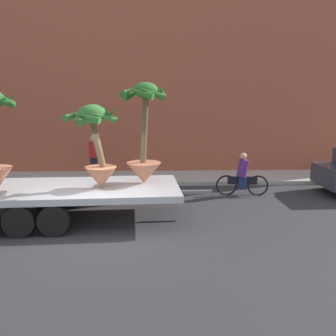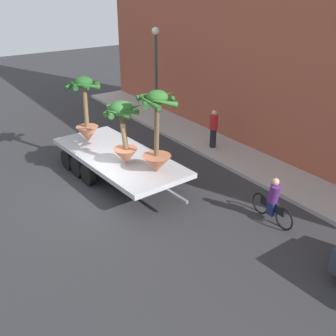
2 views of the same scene
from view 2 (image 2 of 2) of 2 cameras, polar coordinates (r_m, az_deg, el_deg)
name	(u,v)px [view 2 (image 2 of 2)]	position (r m, az deg, el deg)	size (l,w,h in m)	color
ground_plane	(106,194)	(15.02, -8.68, -3.54)	(60.00, 60.00, 0.00)	#2D2D30
sidewalk	(231,154)	(18.13, 8.76, 1.99)	(24.00, 2.20, 0.15)	#A39E99
building_facade	(269,46)	(18.09, 13.86, 16.22)	(24.00, 1.20, 9.04)	#9E4C38
flatbed_trailer	(115,157)	(15.96, -7.37, 1.49)	(7.20, 2.96, 0.98)	#B7BABF
potted_palm_rear	(124,130)	(14.48, -6.19, 5.31)	(1.59, 1.52, 2.30)	#B26647
potted_palm_middle	(157,137)	(13.69, -1.56, 4.37)	(1.43, 1.42, 2.89)	#B26647
potted_palm_front	(86,111)	(16.68, -11.37, 7.84)	(1.44, 1.41, 2.68)	#C17251
cyclist	(273,202)	(13.41, 14.41, -4.61)	(1.84, 0.37, 1.54)	black
pedestrian_near_gate	(213,128)	(18.23, 6.36, 5.54)	(0.36, 0.36, 1.71)	black
street_lamp	(156,65)	(20.28, -1.69, 14.15)	(0.36, 0.36, 4.83)	#383D42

